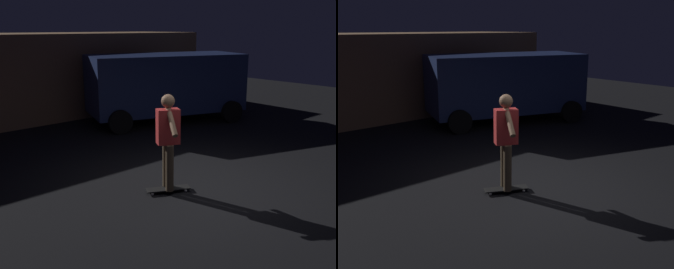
{
  "view_description": "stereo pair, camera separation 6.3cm",
  "coord_description": "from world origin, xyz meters",
  "views": [
    {
      "loc": [
        -4.79,
        -4.49,
        2.81
      ],
      "look_at": [
        -0.42,
        0.35,
        1.05
      ],
      "focal_mm": 42.55,
      "sensor_mm": 36.0,
      "label": 1
    },
    {
      "loc": [
        -4.74,
        -4.53,
        2.81
      ],
      "look_at": [
        -0.42,
        0.35,
        1.05
      ],
      "focal_mm": 42.55,
      "sensor_mm": 36.0,
      "label": 2
    }
  ],
  "objects": [
    {
      "name": "low_building",
      "position": [
        0.26,
        8.11,
        1.31
      ],
      "size": [
        12.51,
        3.35,
        2.62
      ],
      "color": "#AD7F56",
      "rests_on": "ground_plane"
    },
    {
      "name": "skateboard_ridden",
      "position": [
        -0.42,
        0.35,
        0.06
      ],
      "size": [
        0.78,
        0.54,
        0.07
      ],
      "color": "black",
      "rests_on": "ground_plane"
    },
    {
      "name": "skater",
      "position": [
        -0.42,
        0.35,
        1.04
      ],
      "size": [
        0.53,
        0.91,
        1.67
      ],
      "color": "brown",
      "rests_on": "skateboard_ridden"
    },
    {
      "name": "parked_van",
      "position": [
        3.26,
        4.53,
        1.16
      ],
      "size": [
        4.97,
        3.43,
        2.03
      ],
      "color": "navy",
      "rests_on": "ground_plane"
    },
    {
      "name": "ground_plane",
      "position": [
        0.0,
        0.0,
        0.0
      ],
      "size": [
        28.0,
        28.0,
        0.0
      ],
      "primitive_type": "plane",
      "color": "black"
    }
  ]
}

